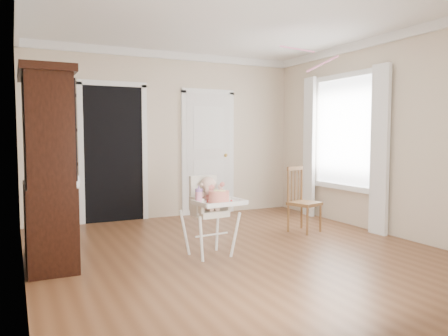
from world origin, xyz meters
name	(u,v)px	position (x,y,z in m)	size (l,w,h in m)	color
floor	(239,253)	(0.00, 0.00, 0.00)	(5.00, 5.00, 0.00)	brown
ceiling	(240,13)	(0.00, 0.00, 2.70)	(5.00, 5.00, 0.00)	white
wall_back	(169,135)	(0.00, 2.50, 1.35)	(4.50, 4.50, 0.00)	beige
wall_left	(20,135)	(-2.25, 0.00, 1.35)	(5.00, 5.00, 0.00)	beige
wall_right	(387,135)	(2.25, 0.00, 1.35)	(5.00, 5.00, 0.00)	beige
crown_molding	(240,18)	(0.00, 0.00, 2.64)	(4.50, 5.00, 0.12)	white
doorway	(114,151)	(-0.90, 2.48, 1.11)	(1.06, 0.05, 2.22)	black
closet_door	(208,154)	(0.70, 2.48, 1.02)	(0.96, 0.09, 2.13)	white
window_right	(342,139)	(2.18, 0.80, 1.29)	(0.13, 1.84, 2.30)	white
high_chair	(210,206)	(-0.36, 0.03, 0.56)	(0.57, 0.69, 0.91)	white
baby	(209,195)	(-0.36, 0.05, 0.69)	(0.27, 0.20, 0.39)	beige
cake	(219,197)	(-0.36, -0.22, 0.70)	(0.28, 0.28, 0.13)	silver
sippy_cup	(199,195)	(-0.55, -0.10, 0.71)	(0.08, 0.08, 0.19)	pink
china_cabinet	(48,168)	(-1.99, 0.51, 1.01)	(0.53, 1.19, 2.02)	black
dining_chair	(303,201)	(1.32, 0.61, 0.42)	(0.47, 0.47, 0.91)	brown
streamer	(297,49)	(0.99, 0.32, 2.45)	(0.03, 0.50, 0.02)	pink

